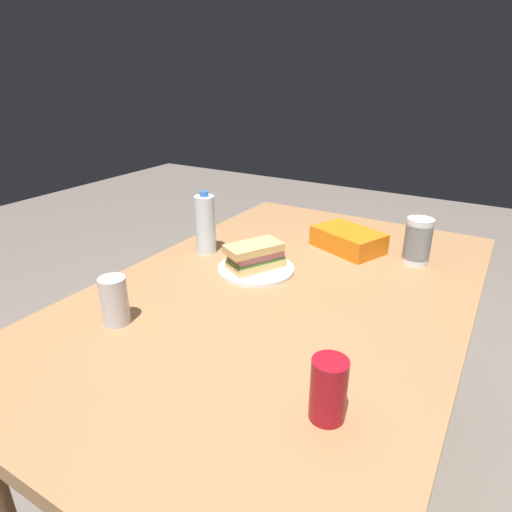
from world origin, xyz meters
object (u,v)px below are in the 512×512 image
object	(u,v)px
paper_plate	(256,269)
plastic_cup_stack	(418,241)
dining_table	(281,316)
soda_can_silver	(114,301)
water_bottle_tall	(205,224)
sandwich	(255,256)
chip_bag	(348,240)
soda_can_red	(328,389)

from	to	relation	value
paper_plate	plastic_cup_stack	xyz separation A→B (m)	(-0.32, 0.41, 0.07)
dining_table	soda_can_silver	bearing A→B (deg)	-36.88
dining_table	water_bottle_tall	distance (m)	0.42
paper_plate	plastic_cup_stack	size ratio (longest dim) A/B	1.59
dining_table	sandwich	bearing A→B (deg)	-118.10
water_bottle_tall	plastic_cup_stack	world-z (taller)	water_bottle_tall
dining_table	paper_plate	xyz separation A→B (m)	(-0.07, -0.13, 0.09)
chip_bag	soda_can_silver	world-z (taller)	soda_can_silver
dining_table	chip_bag	bearing A→B (deg)	172.35
soda_can_silver	chip_bag	bearing A→B (deg)	156.70
paper_plate	soda_can_silver	world-z (taller)	soda_can_silver
paper_plate	sandwich	xyz separation A→B (m)	(0.00, -0.00, 0.05)
water_bottle_tall	chip_bag	bearing A→B (deg)	123.39
sandwich	water_bottle_tall	xyz separation A→B (m)	(-0.05, -0.23, 0.05)
dining_table	plastic_cup_stack	size ratio (longest dim) A/B	10.19
sandwich	plastic_cup_stack	size ratio (longest dim) A/B	1.38
paper_plate	water_bottle_tall	bearing A→B (deg)	-101.75
sandwich	soda_can_silver	bearing A→B (deg)	-18.11
sandwich	soda_can_silver	size ratio (longest dim) A/B	1.69
soda_can_silver	soda_can_red	bearing A→B (deg)	86.65
soda_can_silver	paper_plate	bearing A→B (deg)	162.04
sandwich	soda_can_silver	xyz separation A→B (m)	(0.43, -0.14, 0.01)
paper_plate	plastic_cup_stack	bearing A→B (deg)	127.85
sandwich	chip_bag	bearing A→B (deg)	150.32
chip_bag	soda_can_red	bearing A→B (deg)	130.04
soda_can_red	water_bottle_tall	distance (m)	0.83
dining_table	paper_plate	size ratio (longest dim) A/B	6.40
sandwich	plastic_cup_stack	bearing A→B (deg)	128.20
plastic_cup_stack	soda_can_silver	bearing A→B (deg)	-36.17
soda_can_red	soda_can_silver	world-z (taller)	same
water_bottle_tall	plastic_cup_stack	xyz separation A→B (m)	(-0.27, 0.64, -0.03)
chip_bag	plastic_cup_stack	size ratio (longest dim) A/B	1.54
water_bottle_tall	soda_can_silver	bearing A→B (deg)	9.99
sandwich	water_bottle_tall	world-z (taller)	water_bottle_tall
water_bottle_tall	plastic_cup_stack	distance (m)	0.69
soda_can_red	chip_bag	xyz separation A→B (m)	(-0.79, -0.24, -0.03)
paper_plate	chip_bag	world-z (taller)	chip_bag
dining_table	plastic_cup_stack	world-z (taller)	plastic_cup_stack
chip_bag	plastic_cup_stack	bearing A→B (deg)	-156.64
plastic_cup_stack	chip_bag	bearing A→B (deg)	-89.37
chip_bag	soda_can_silver	bearing A→B (deg)	89.43
dining_table	soda_can_silver	size ratio (longest dim) A/B	12.45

